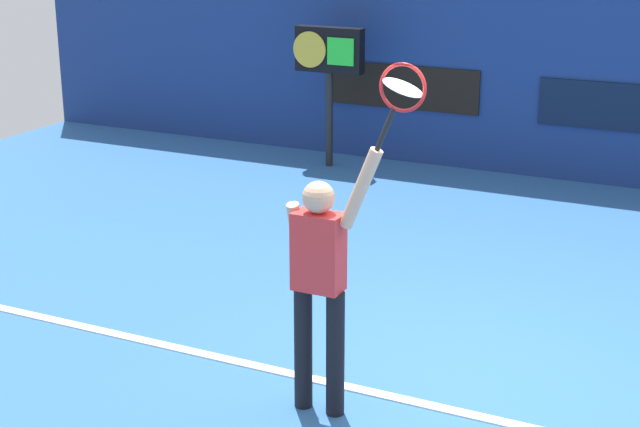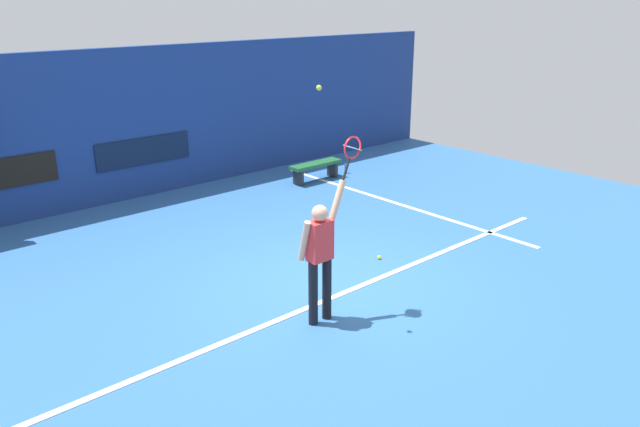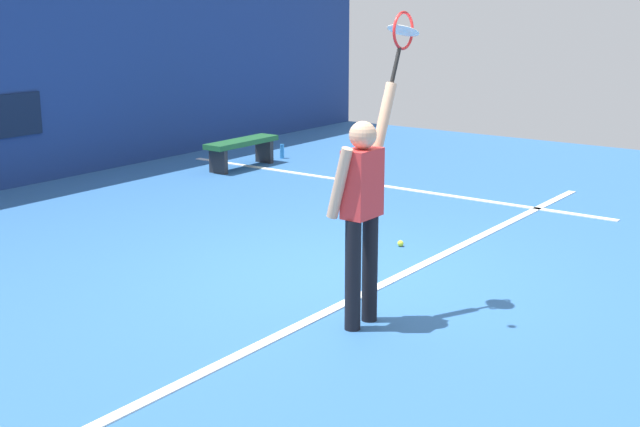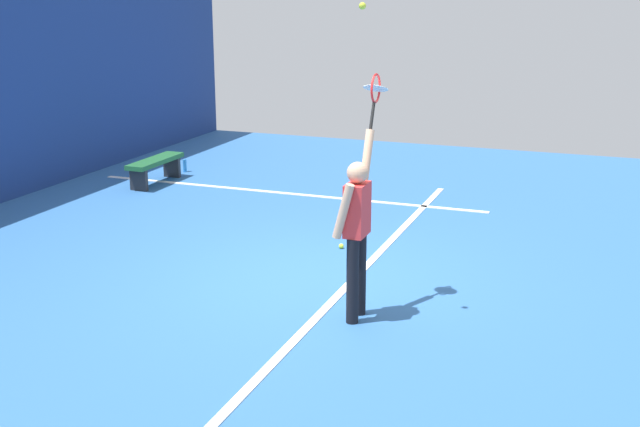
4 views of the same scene
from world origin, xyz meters
name	(u,v)px [view 1 (image 1 of 4)]	position (x,y,z in m)	size (l,w,h in m)	color
ground_plane	(478,385)	(0.00, 0.00, 0.00)	(18.00, 18.00, 0.00)	#2D609E
back_wall	(633,58)	(0.00, 6.13, 1.63)	(18.00, 0.20, 3.25)	navy
sponsor_banner_center	(627,108)	(0.00, 6.01, 1.02)	(2.20, 0.03, 0.60)	#0C1933
sponsor_banner_portside	(402,87)	(-3.00, 6.01, 1.05)	(2.20, 0.03, 0.60)	black
court_baseline	(458,412)	(0.00, -0.46, 0.01)	(10.00, 0.10, 0.01)	white
tennis_player	(320,277)	(-0.90, -0.85, 1.01)	(0.70, 0.31, 1.97)	black
tennis_racket	(401,93)	(-0.34, -0.85, 2.33)	(0.41, 0.27, 0.62)	black
scoreboard_clock	(329,57)	(-3.80, 5.34, 1.49)	(0.96, 0.20, 1.89)	black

